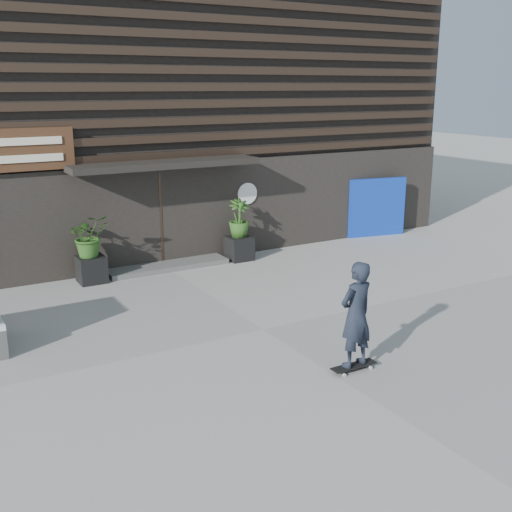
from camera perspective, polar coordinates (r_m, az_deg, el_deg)
ground at (r=11.51m, az=0.64°, el=-6.71°), size 80.00×80.00×0.00m
entrance_step at (r=15.41m, az=-8.11°, el=-0.88°), size 3.00×0.80×0.12m
planter_pot_left at (r=14.59m, az=-14.77°, el=-1.18°), size 0.60×0.60×0.60m
bamboo_left at (r=14.40m, az=-14.98°, el=1.79°), size 0.86×0.75×0.96m
planter_pot_right at (r=15.95m, az=-1.54°, el=0.72°), size 0.60×0.60×0.60m
bamboo_right at (r=15.77m, az=-1.56°, el=3.46°), size 0.54×0.54×0.96m
blue_tarp at (r=18.74m, az=10.94°, el=4.38°), size 1.81×0.46×1.71m
building at (r=19.90m, az=-14.56°, el=13.89°), size 18.00×11.00×8.00m
skateboarder at (r=9.70m, az=9.11°, el=-5.33°), size 0.78×0.48×1.77m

